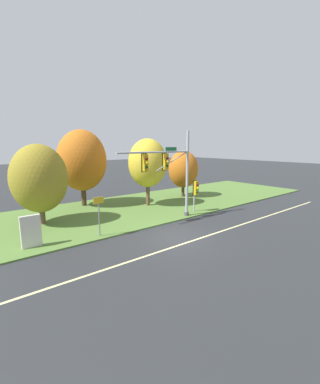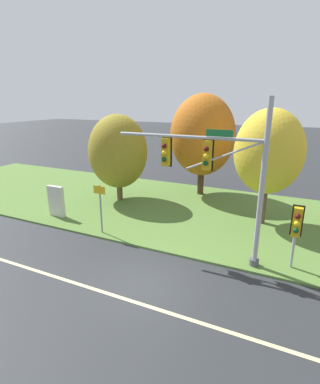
% 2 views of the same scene
% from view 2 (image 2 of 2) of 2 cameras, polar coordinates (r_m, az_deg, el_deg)
% --- Properties ---
extents(ground_plane, '(160.00, 160.00, 0.00)m').
position_cam_2_polar(ground_plane, '(12.45, -3.05, -16.85)').
color(ground_plane, '#282B2D').
extents(lane_stripe, '(36.00, 0.16, 0.01)m').
position_cam_2_polar(lane_stripe, '(11.61, -6.03, -19.78)').
color(lane_stripe, beige).
rests_on(lane_stripe, ground).
extents(grass_verge, '(48.00, 11.50, 0.10)m').
position_cam_2_polar(grass_verge, '(19.28, 8.64, -4.04)').
color(grass_verge, '#517533').
rests_on(grass_verge, ground).
extents(traffic_signal_mast, '(6.73, 0.49, 7.01)m').
position_cam_2_polar(traffic_signal_mast, '(12.78, 11.09, 4.26)').
color(traffic_signal_mast, '#9EA0A5').
rests_on(traffic_signal_mast, grass_verge).
extents(pedestrian_signal_near_kerb, '(0.46, 0.55, 2.83)m').
position_cam_2_polar(pedestrian_signal_near_kerb, '(13.37, 24.56, -5.76)').
color(pedestrian_signal_near_kerb, '#9EA0A5').
rests_on(pedestrian_signal_near_kerb, grass_verge).
extents(route_sign_post, '(0.71, 0.08, 2.66)m').
position_cam_2_polar(route_sign_post, '(16.01, -11.30, -1.99)').
color(route_sign_post, slate).
rests_on(route_sign_post, grass_verge).
extents(tree_nearest_road, '(4.03, 4.03, 5.97)m').
position_cam_2_polar(tree_nearest_road, '(20.93, -7.99, 7.61)').
color(tree_nearest_road, brown).
rests_on(tree_nearest_road, grass_verge).
extents(tree_left_of_mast, '(4.66, 4.66, 7.32)m').
position_cam_2_polar(tree_left_of_mast, '(22.14, 8.10, 10.61)').
color(tree_left_of_mast, '#423021').
rests_on(tree_left_of_mast, grass_verge).
extents(tree_behind_signpost, '(3.72, 3.72, 6.48)m').
position_cam_2_polar(tree_behind_signpost, '(17.44, 19.99, 7.17)').
color(tree_behind_signpost, brown).
rests_on(tree_behind_signpost, grass_verge).
extents(info_kiosk, '(1.10, 0.24, 1.90)m').
position_cam_2_polar(info_kiosk, '(19.28, -19.15, -1.69)').
color(info_kiosk, beige).
rests_on(info_kiosk, grass_verge).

